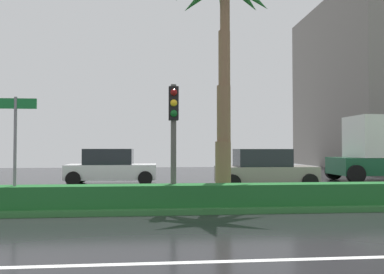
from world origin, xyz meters
TOP-DOWN VIEW (x-y plane):
  - ground_plane at (0.00, 9.00)m, footprint 90.00×42.00m
  - median_strip at (0.00, 8.00)m, footprint 85.50×4.00m
  - median_hedge at (0.00, 6.60)m, footprint 76.50×0.70m
  - palm_tree_centre_left at (5.61, 8.30)m, footprint 3.53×3.67m
  - traffic_signal_median_right at (3.86, 6.87)m, footprint 0.28×0.43m
  - street_name_sign at (-0.41, 6.59)m, footprint 1.10×0.08m
  - car_in_traffic_second at (1.13, 14.71)m, footprint 4.30×2.02m
  - car_in_traffic_third at (8.08, 12.25)m, footprint 4.30×2.02m

SIDE VIEW (x-z plane):
  - ground_plane at x=0.00m, z-range -0.10..0.00m
  - median_strip at x=0.00m, z-range 0.00..0.15m
  - median_hedge at x=0.00m, z-range 0.15..0.75m
  - car_in_traffic_second at x=1.13m, z-range -0.03..1.69m
  - car_in_traffic_third at x=8.08m, z-range -0.03..1.69m
  - street_name_sign at x=-0.41m, z-range 0.58..3.58m
  - traffic_signal_median_right at x=3.86m, z-range 0.80..4.25m
  - palm_tree_centre_left at x=5.61m, z-range 2.49..10.34m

